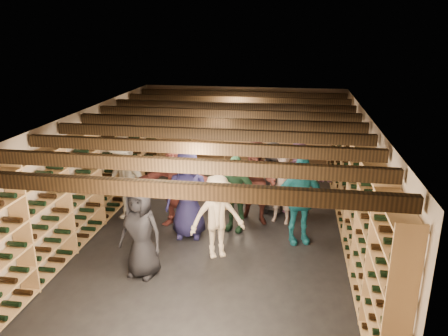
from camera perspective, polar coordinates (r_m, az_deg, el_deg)
ground at (r=8.93m, az=-0.67°, el=-8.41°), size 8.00×8.00×0.00m
walls at (r=8.46m, az=-0.70°, el=-1.12°), size 5.52×8.02×2.40m
ceiling at (r=8.14m, az=-0.73°, el=6.87°), size 5.50×8.00×0.01m
ceiling_joists at (r=8.17m, az=-0.73°, el=5.91°), size 5.40×7.12×0.18m
wine_rack_left at (r=9.27m, az=-16.56°, el=-0.98°), size 0.32×7.50×2.15m
wine_rack_right at (r=8.48m, az=16.71°, el=-2.78°), size 0.32×7.50×2.15m
wine_rack_back at (r=12.13m, az=2.38°, el=4.23°), size 4.70×0.30×2.15m
crate_stack_left at (r=10.06m, az=-0.39°, el=-3.14°), size 0.58×0.48×0.68m
crate_stack_right at (r=11.02m, az=3.85°, el=-2.18°), size 0.56×0.44×0.34m
crate_loose at (r=10.56m, az=2.02°, el=-3.57°), size 0.57×0.45×0.17m
person_0 at (r=7.32m, az=-10.82°, el=-8.22°), size 0.85×0.65×1.56m
person_3 at (r=7.75m, az=-0.88°, el=-6.42°), size 1.14×0.93×1.54m
person_4 at (r=8.36m, az=9.81°, el=-4.17°), size 1.08×0.71×1.71m
person_5 at (r=8.97m, az=-6.06°, el=-2.09°), size 1.72×0.70×1.81m
person_6 at (r=8.49m, az=-4.73°, el=-3.39°), size 0.93×0.66×1.77m
person_7 at (r=9.18m, az=7.64°, el=-2.60°), size 0.64×0.51×1.53m
person_8 at (r=9.04m, az=4.26°, el=-2.01°), size 1.02×0.89×1.77m
person_9 at (r=9.45m, az=-12.88°, el=-1.40°), size 1.33×1.05×1.81m
person_10 at (r=8.76m, az=1.44°, el=-3.33°), size 0.99×0.62×1.57m
person_11 at (r=9.71m, az=9.57°, el=-1.28°), size 1.54×0.66×1.61m
person_12 at (r=9.72m, az=6.32°, el=-1.18°), size 0.89×0.70×1.59m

